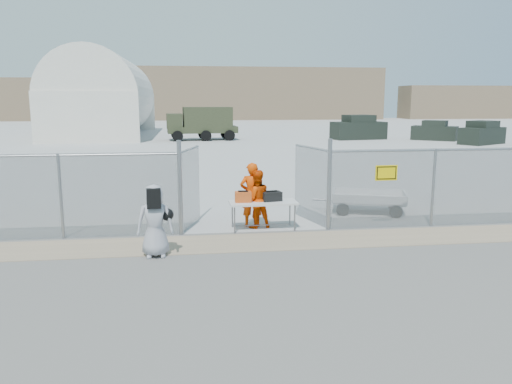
{
  "coord_description": "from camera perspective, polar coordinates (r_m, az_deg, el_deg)",
  "views": [
    {
      "loc": [
        -1.7,
        -10.95,
        3.53
      ],
      "look_at": [
        0.0,
        2.0,
        1.1
      ],
      "focal_mm": 35.0,
      "sensor_mm": 36.0,
      "label": 1
    }
  ],
  "objects": [
    {
      "name": "tarmac_inside",
      "position": [
        53.09,
        -5.66,
        6.69
      ],
      "size": [
        160.0,
        80.0,
        0.01
      ],
      "primitive_type": "cube",
      "color": "#ADADAC",
      "rests_on": "ground"
    },
    {
      "name": "orange_bag",
      "position": [
        13.54,
        -1.48,
        -0.57
      ],
      "size": [
        0.45,
        0.31,
        0.28
      ],
      "primitive_type": "cube",
      "rotation": [
        0.0,
        0.0,
        -0.04
      ],
      "color": "#CA501B",
      "rests_on": "folding_table"
    },
    {
      "name": "black_duffel",
      "position": [
        13.69,
        1.81,
        -0.5
      ],
      "size": [
        0.57,
        0.4,
        0.25
      ],
      "primitive_type": "cube",
      "rotation": [
        0.0,
        0.0,
        0.19
      ],
      "color": "black",
      "rests_on": "folding_table"
    },
    {
      "name": "folding_table",
      "position": [
        13.7,
        0.82,
        -2.7
      ],
      "size": [
        1.86,
        0.8,
        0.78
      ],
      "primitive_type": null,
      "rotation": [
        0.0,
        0.0,
        0.02
      ],
      "color": "silver",
      "rests_on": "ground"
    },
    {
      "name": "dirt_strip",
      "position": [
        12.57,
        0.6,
        -5.73
      ],
      "size": [
        44.0,
        1.6,
        0.01
      ],
      "primitive_type": "cube",
      "color": "gray",
      "rests_on": "ground"
    },
    {
      "name": "ground",
      "position": [
        11.63,
        1.29,
        -7.14
      ],
      "size": [
        160.0,
        160.0,
        0.0
      ],
      "primitive_type": "plane",
      "color": "#5B5959"
    },
    {
      "name": "utility_trailer",
      "position": [
        16.15,
        12.74,
        -1.07
      ],
      "size": [
        3.24,
        2.34,
        0.71
      ],
      "primitive_type": null,
      "rotation": [
        0.0,
        0.0,
        -0.32
      ],
      "color": "silver",
      "rests_on": "ground"
    },
    {
      "name": "security_worker_left",
      "position": [
        13.91,
        -0.5,
        -0.33
      ],
      "size": [
        0.68,
        0.47,
        1.82
      ],
      "primitive_type": "imported",
      "rotation": [
        0.0,
        0.0,
        3.09
      ],
      "color": "#D94003",
      "rests_on": "ground"
    },
    {
      "name": "parked_vehicle_near",
      "position": [
        45.87,
        11.63,
        7.24
      ],
      "size": [
        4.94,
        2.79,
        2.11
      ],
      "primitive_type": null,
      "rotation": [
        0.0,
        0.0,
        0.15
      ],
      "color": "black",
      "rests_on": "ground"
    },
    {
      "name": "distant_hills",
      "position": [
        89.2,
        -3.23,
        11.15
      ],
      "size": [
        140.0,
        6.0,
        9.0
      ],
      "primitive_type": null,
      "color": "#7F684F",
      "rests_on": "ground"
    },
    {
      "name": "parked_vehicle_mid",
      "position": [
        46.54,
        19.73,
        6.62
      ],
      "size": [
        3.98,
        3.58,
        1.68
      ],
      "primitive_type": null,
      "rotation": [
        0.0,
        0.0,
        -0.65
      ],
      "color": "black",
      "rests_on": "ground"
    },
    {
      "name": "chain_link_fence",
      "position": [
        13.28,
        -0.0,
        0.0
      ],
      "size": [
        40.0,
        0.2,
        2.2
      ],
      "primitive_type": null,
      "color": "gray",
      "rests_on": "ground"
    },
    {
      "name": "visitor",
      "position": [
        11.5,
        -11.49,
        -3.25
      ],
      "size": [
        0.84,
        0.58,
        1.66
      ],
      "primitive_type": "imported",
      "rotation": [
        0.0,
        0.0,
        0.06
      ],
      "color": "#9E9EA7",
      "rests_on": "ground"
    },
    {
      "name": "military_truck",
      "position": [
        44.2,
        -6.16,
        7.77
      ],
      "size": [
        6.17,
        2.66,
        2.87
      ],
      "primitive_type": null,
      "rotation": [
        0.0,
        0.0,
        0.07
      ],
      "color": "#333923",
      "rests_on": "ground"
    },
    {
      "name": "parked_vehicle_far",
      "position": [
        43.83,
        24.44,
        6.18
      ],
      "size": [
        4.39,
        3.54,
        1.82
      ],
      "primitive_type": null,
      "rotation": [
        0.0,
        0.0,
        0.51
      ],
      "color": "black",
      "rests_on": "ground"
    },
    {
      "name": "security_worker_right",
      "position": [
        13.78,
        0.05,
        -0.82
      ],
      "size": [
        0.88,
        0.74,
        1.63
      ],
      "primitive_type": "imported",
      "rotation": [
        0.0,
        0.0,
        3.3
      ],
      "color": "#D94003",
      "rests_on": "ground"
    },
    {
      "name": "quonset_hangar",
      "position": [
        51.62,
        -17.03,
        10.61
      ],
      "size": [
        9.0,
        18.0,
        8.0
      ],
      "primitive_type": null,
      "color": "silver",
      "rests_on": "ground"
    }
  ]
}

